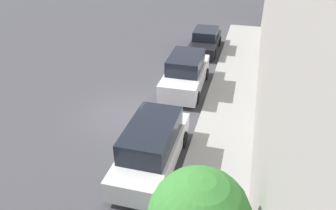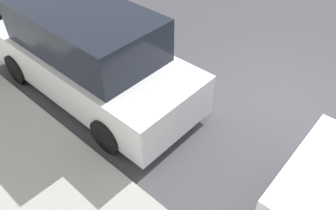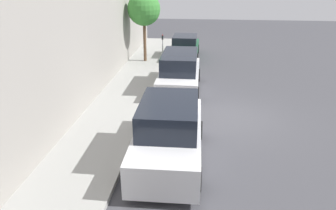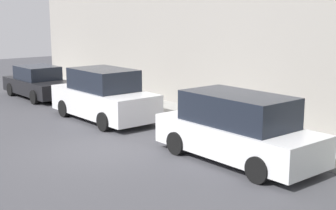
% 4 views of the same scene
% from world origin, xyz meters
% --- Properties ---
extents(ground_plane, '(60.00, 60.00, 0.00)m').
position_xyz_m(ground_plane, '(0.00, 0.00, 0.00)').
color(ground_plane, '#424247').
extents(parked_minivan_second, '(2.02, 4.90, 1.90)m').
position_xyz_m(parked_minivan_second, '(2.31, -3.21, 0.92)').
color(parked_minivan_second, silver).
rests_on(parked_minivan_second, ground_plane).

